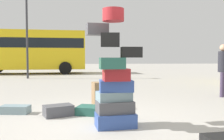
{
  "coord_description": "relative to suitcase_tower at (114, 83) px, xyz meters",
  "views": [
    {
      "loc": [
        -0.14,
        -4.44,
        1.23
      ],
      "look_at": [
        0.28,
        0.43,
        0.97
      ],
      "focal_mm": 38.71,
      "sensor_mm": 36.0,
      "label": 1
    }
  ],
  "objects": [
    {
      "name": "suitcase_tower",
      "position": [
        0.0,
        0.0,
        0.0
      ],
      "size": [
        0.95,
        0.76,
        2.05
      ],
      "color": "#334F99",
      "rests_on": "ground"
    },
    {
      "name": "person_bearded_onlooker",
      "position": [
        3.66,
        2.95,
        0.19
      ],
      "size": [
        0.3,
        0.3,
        1.63
      ],
      "rotation": [
        0.0,
        0.0,
        -2.21
      ],
      "color": "#3F334C",
      "rests_on": "ground"
    },
    {
      "name": "suitcase_teal_left_side",
      "position": [
        -0.32,
        0.93,
        -0.69
      ],
      "size": [
        0.86,
        0.66,
        0.18
      ],
      "primitive_type": "cube",
      "rotation": [
        0.0,
        0.0,
        -0.32
      ],
      "color": "#26594C",
      "rests_on": "ground"
    },
    {
      "name": "parked_bus",
      "position": [
        -4.96,
        14.26,
        1.06
      ],
      "size": [
        8.24,
        3.27,
        3.15
      ],
      "rotation": [
        0.0,
        0.0,
        0.09
      ],
      "color": "yellow",
      "rests_on": "ground"
    },
    {
      "name": "suitcase_brown_right_side",
      "position": [
        -0.28,
        1.59,
        -0.46
      ],
      "size": [
        0.24,
        0.36,
        0.63
      ],
      "primitive_type": "cube",
      "rotation": [
        0.0,
        0.0,
        0.24
      ],
      "color": "olive",
      "rests_on": "ground"
    },
    {
      "name": "ground_plane",
      "position": [
        -0.26,
        0.26,
        -0.78
      ],
      "size": [
        80.0,
        80.0,
        0.0
      ],
      "primitive_type": "plane",
      "color": "#ADA89E"
    },
    {
      "name": "suitcase_charcoal_upright_blue",
      "position": [
        -1.09,
        0.88,
        -0.66
      ],
      "size": [
        0.68,
        0.57,
        0.23
      ],
      "primitive_type": "cube",
      "rotation": [
        0.0,
        0.0,
        0.41
      ],
      "color": "#4C4C51",
      "rests_on": "ground"
    },
    {
      "name": "suitcase_slate_behind_tower",
      "position": [
        -2.06,
        1.18,
        -0.69
      ],
      "size": [
        0.64,
        0.37,
        0.17
      ],
      "primitive_type": "cube",
      "rotation": [
        0.0,
        0.0,
        -0.13
      ],
      "color": "gray",
      "rests_on": "ground"
    },
    {
      "name": "lamp_post",
      "position": [
        -4.05,
        10.04,
        2.89
      ],
      "size": [
        0.36,
        0.36,
        5.53
      ],
      "color": "#333338",
      "rests_on": "ground"
    }
  ]
}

